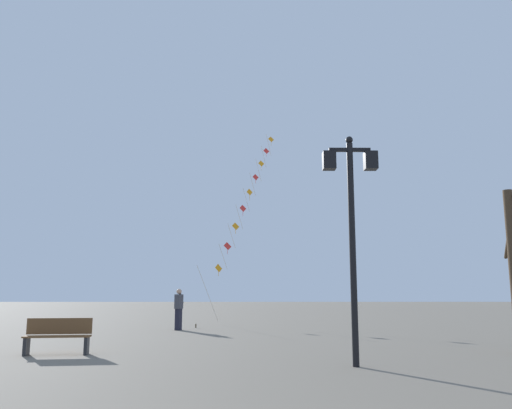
# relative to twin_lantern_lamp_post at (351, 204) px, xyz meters

# --- Properties ---
(ground_plane) EXTENTS (160.00, 160.00, 0.00)m
(ground_plane) POSITION_rel_twin_lantern_lamp_post_xyz_m (-2.85, 11.59, -3.43)
(ground_plane) COLOR #756B5B
(twin_lantern_lamp_post) EXTENTS (1.20, 0.28, 4.98)m
(twin_lantern_lamp_post) POSITION_rel_twin_lantern_lamp_post_xyz_m (0.00, 0.00, 0.00)
(twin_lantern_lamp_post) COLOR black
(twin_lantern_lamp_post) RESTS_ON ground_plane
(kite_train) EXTENTS (4.15, 13.10, 12.88)m
(kite_train) POSITION_rel_twin_lantern_lamp_post_xyz_m (-2.55, 19.88, 3.50)
(kite_train) COLOR brown
(kite_train) RESTS_ON ground_plane
(kite_flyer) EXTENTS (0.34, 0.63, 1.71)m
(kite_flyer) POSITION_rel_twin_lantern_lamp_post_xyz_m (-5.25, 11.32, -2.53)
(kite_flyer) COLOR #1E1E2D
(kite_flyer) RESTS_ON ground_plane
(park_bench) EXTENTS (1.64, 0.65, 0.89)m
(park_bench) POSITION_rel_twin_lantern_lamp_post_xyz_m (-7.04, 2.28, -2.98)
(park_bench) COLOR brown
(park_bench) RESTS_ON ground_plane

